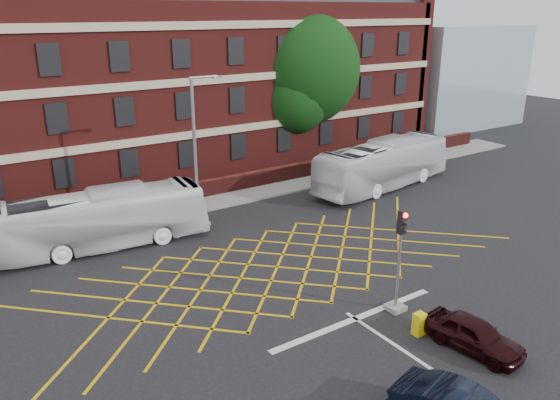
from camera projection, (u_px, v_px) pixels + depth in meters
ground at (302, 284)px, 24.09m from camera, size 120.00×120.00×0.00m
victorian_building at (124, 63)px, 38.82m from camera, size 51.00×12.17×20.40m
boundary_wall at (179, 194)px, 34.06m from camera, size 56.00×0.50×1.10m
far_pavement at (186, 206)px, 33.44m from camera, size 60.00×3.00×0.12m
glass_block at (446, 75)px, 56.85m from camera, size 14.00×10.00×10.00m
box_junction_hatching at (277, 267)px, 25.65m from camera, size 8.22×8.22×0.02m
stop_line at (355, 319)px, 21.35m from camera, size 8.00×0.30×0.02m
bus_left at (100, 220)px, 27.35m from camera, size 10.89×3.68×2.97m
bus_right at (383, 165)px, 36.67m from camera, size 11.71×4.33×3.19m
car_maroon at (474, 335)px, 19.25m from camera, size 1.86×3.69×1.20m
deciduous_tree at (302, 76)px, 42.86m from camera, size 9.01×9.01×11.60m
traffic_light_near at (398, 270)px, 21.43m from camera, size 0.70×0.70×4.27m
street_lamp at (197, 177)px, 29.87m from camera, size 2.25×1.00×8.19m
utility_cabinet at (419, 324)px, 20.20m from camera, size 0.42×0.36×0.88m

